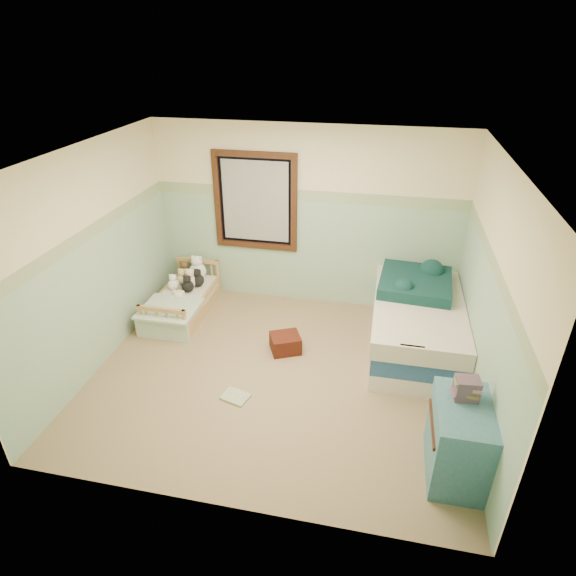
% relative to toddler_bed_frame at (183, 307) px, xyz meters
% --- Properties ---
extents(floor, '(4.20, 3.60, 0.02)m').
position_rel_toddler_bed_frame_xyz_m(floor, '(1.59, -1.05, -0.10)').
color(floor, brown).
rests_on(floor, ground).
extents(ceiling, '(4.20, 3.60, 0.02)m').
position_rel_toddler_bed_frame_xyz_m(ceiling, '(1.59, -1.05, 2.42)').
color(ceiling, silver).
rests_on(ceiling, wall_back).
extents(wall_back, '(4.20, 0.04, 2.50)m').
position_rel_toddler_bed_frame_xyz_m(wall_back, '(1.59, 0.75, 1.16)').
color(wall_back, beige).
rests_on(wall_back, floor).
extents(wall_front, '(4.20, 0.04, 2.50)m').
position_rel_toddler_bed_frame_xyz_m(wall_front, '(1.59, -2.85, 1.16)').
color(wall_front, beige).
rests_on(wall_front, floor).
extents(wall_left, '(0.04, 3.60, 2.50)m').
position_rel_toddler_bed_frame_xyz_m(wall_left, '(-0.51, -1.05, 1.16)').
color(wall_left, beige).
rests_on(wall_left, floor).
extents(wall_right, '(0.04, 3.60, 2.50)m').
position_rel_toddler_bed_frame_xyz_m(wall_right, '(3.69, -1.05, 1.16)').
color(wall_right, beige).
rests_on(wall_right, floor).
extents(wainscot_mint, '(4.20, 0.01, 1.50)m').
position_rel_toddler_bed_frame_xyz_m(wainscot_mint, '(1.59, 0.74, 0.66)').
color(wainscot_mint, '#8AB494').
rests_on(wainscot_mint, floor).
extents(border_strip, '(4.20, 0.01, 0.15)m').
position_rel_toddler_bed_frame_xyz_m(border_strip, '(1.59, 0.74, 1.49)').
color(border_strip, '#456D46').
rests_on(border_strip, wall_back).
extents(window_frame, '(1.16, 0.06, 1.36)m').
position_rel_toddler_bed_frame_xyz_m(window_frame, '(0.89, 0.71, 1.36)').
color(window_frame, black).
rests_on(window_frame, wall_back).
extents(window_blinds, '(0.92, 0.01, 1.12)m').
position_rel_toddler_bed_frame_xyz_m(window_blinds, '(0.89, 0.72, 1.36)').
color(window_blinds, '#B4B4AE').
rests_on(window_blinds, window_frame).
extents(toddler_bed_frame, '(0.66, 1.33, 0.17)m').
position_rel_toddler_bed_frame_xyz_m(toddler_bed_frame, '(0.00, 0.00, 0.00)').
color(toddler_bed_frame, '#AE7F40').
rests_on(toddler_bed_frame, floor).
extents(toddler_mattress, '(0.61, 1.27, 0.12)m').
position_rel_toddler_bed_frame_xyz_m(toddler_mattress, '(0.00, 0.00, 0.15)').
color(toddler_mattress, silver).
rests_on(toddler_mattress, toddler_bed_frame).
extents(patchwork_quilt, '(0.72, 0.66, 0.03)m').
position_rel_toddler_bed_frame_xyz_m(patchwork_quilt, '(0.00, -0.41, 0.22)').
color(patchwork_quilt, '#8DBED5').
rests_on(patchwork_quilt, toddler_mattress).
extents(plush_bed_brown, '(0.18, 0.18, 0.18)m').
position_rel_toddler_bed_frame_xyz_m(plush_bed_brown, '(-0.15, 0.50, 0.29)').
color(plush_bed_brown, brown).
rests_on(plush_bed_brown, toddler_mattress).
extents(plush_bed_white, '(0.25, 0.25, 0.25)m').
position_rel_toddler_bed_frame_xyz_m(plush_bed_white, '(0.05, 0.50, 0.33)').
color(plush_bed_white, white).
rests_on(plush_bed_white, toddler_mattress).
extents(plush_bed_tan, '(0.17, 0.17, 0.17)m').
position_rel_toddler_bed_frame_xyz_m(plush_bed_tan, '(-0.10, 0.28, 0.29)').
color(plush_bed_tan, beige).
rests_on(plush_bed_tan, toddler_mattress).
extents(plush_bed_dark, '(0.18, 0.18, 0.18)m').
position_rel_toddler_bed_frame_xyz_m(plush_bed_dark, '(0.13, 0.28, 0.30)').
color(plush_bed_dark, black).
rests_on(plush_bed_dark, toddler_mattress).
extents(plush_floor_cream, '(0.26, 0.26, 0.26)m').
position_rel_toddler_bed_frame_xyz_m(plush_floor_cream, '(-0.02, -0.05, 0.04)').
color(plush_floor_cream, '#F3E2C1').
rests_on(plush_floor_cream, floor).
extents(plush_floor_tan, '(0.21, 0.21, 0.21)m').
position_rel_toddler_bed_frame_xyz_m(plush_floor_tan, '(-0.14, -0.49, 0.02)').
color(plush_floor_tan, beige).
rests_on(plush_floor_tan, floor).
extents(twin_bed_frame, '(1.01, 2.03, 0.22)m').
position_rel_toddler_bed_frame_xyz_m(twin_bed_frame, '(3.14, -0.14, 0.02)').
color(twin_bed_frame, white).
rests_on(twin_bed_frame, floor).
extents(twin_boxspring, '(1.01, 2.03, 0.22)m').
position_rel_toddler_bed_frame_xyz_m(twin_boxspring, '(3.14, -0.14, 0.24)').
color(twin_boxspring, navy).
rests_on(twin_boxspring, twin_bed_frame).
extents(twin_mattress, '(1.05, 2.07, 0.22)m').
position_rel_toddler_bed_frame_xyz_m(twin_mattress, '(3.14, -0.14, 0.46)').
color(twin_mattress, silver).
rests_on(twin_mattress, twin_boxspring).
extents(teal_blanket, '(0.93, 0.98, 0.14)m').
position_rel_toddler_bed_frame_xyz_m(teal_blanket, '(3.09, 0.16, 0.64)').
color(teal_blanket, '#0B2B2E').
rests_on(teal_blanket, twin_mattress).
extents(dresser, '(0.47, 0.75, 0.75)m').
position_rel_toddler_bed_frame_xyz_m(dresser, '(3.45, -2.08, 0.29)').
color(dresser, '#37626E').
rests_on(dresser, floor).
extents(book_stack, '(0.22, 0.18, 0.20)m').
position_rel_toddler_bed_frame_xyz_m(book_stack, '(3.45, -1.95, 0.76)').
color(book_stack, brown).
rests_on(book_stack, dresser).
extents(red_pillow, '(0.45, 0.43, 0.22)m').
position_rel_toddler_bed_frame_xyz_m(red_pillow, '(1.59, -0.59, 0.02)').
color(red_pillow, maroon).
rests_on(red_pillow, floor).
extents(floor_book, '(0.33, 0.28, 0.03)m').
position_rel_toddler_bed_frame_xyz_m(floor_book, '(1.24, -1.55, -0.07)').
color(floor_book, yellow).
rests_on(floor_book, floor).
extents(extra_plush_0, '(0.17, 0.17, 0.17)m').
position_rel_toddler_bed_frame_xyz_m(extra_plush_0, '(0.06, 0.10, 0.29)').
color(extra_plush_0, black).
rests_on(extra_plush_0, toddler_mattress).
extents(extra_plush_1, '(0.16, 0.16, 0.16)m').
position_rel_toddler_bed_frame_xyz_m(extra_plush_1, '(-0.16, 0.11, 0.29)').
color(extra_plush_1, white).
rests_on(extra_plush_1, toddler_mattress).
extents(extra_plush_2, '(0.19, 0.19, 0.19)m').
position_rel_toddler_bed_frame_xyz_m(extra_plush_2, '(0.04, 0.24, 0.30)').
color(extra_plush_2, '#F3E2C1').
rests_on(extra_plush_2, toddler_mattress).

